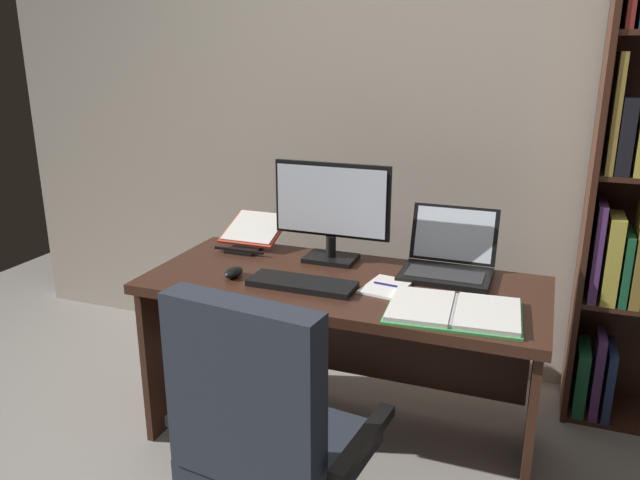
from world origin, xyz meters
name	(u,v)px	position (x,y,z in m)	size (l,w,h in m)	color
wall_back	(424,103)	(0.00, 1.87, 1.36)	(4.86, 0.12, 2.72)	#A89E8E
desk	(348,319)	(-0.12, 1.08, 0.53)	(1.59, 0.69, 0.73)	#381E14
office_chair	(269,458)	(-0.11, 0.27, 0.41)	(0.65, 0.60, 0.97)	black
monitor	(331,211)	(-0.25, 1.22, 0.95)	(0.51, 0.16, 0.43)	black
laptop	(448,261)	(0.26, 1.23, 0.78)	(0.36, 0.33, 0.25)	black
keyboard	(302,284)	(-0.25, 0.89, 0.74)	(0.42, 0.15, 0.02)	black
computer_mouse	(233,272)	(-0.55, 0.89, 0.75)	(0.06, 0.10, 0.04)	black
reading_stand_with_book	(253,232)	(-0.67, 1.30, 0.79)	(0.27, 0.31, 0.13)	black
open_binder	(454,310)	(0.35, 0.84, 0.74)	(0.48, 0.35, 0.02)	green
notepad	(386,287)	(0.06, 0.99, 0.73)	(0.15, 0.21, 0.01)	silver
pen	(391,285)	(0.08, 0.99, 0.74)	(0.01, 0.01, 0.14)	navy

